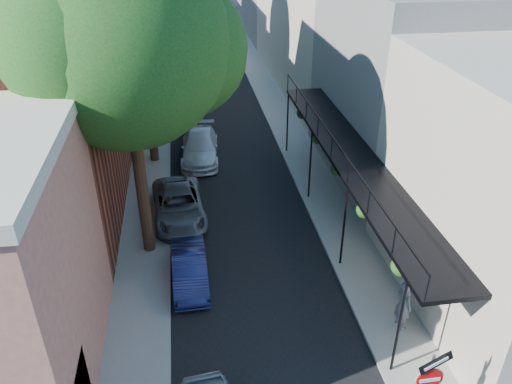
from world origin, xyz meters
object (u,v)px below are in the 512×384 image
object	(u,v)px
parked_car_e	(185,112)
pedestrian	(404,304)
sign_post	(429,382)
oak_near	(138,45)
parked_car_c	(179,205)
parked_car_d	(200,147)
oak_mid	(148,22)
parked_car_f	(190,89)
parked_car_b	(190,269)

from	to	relation	value
parked_car_e	pedestrian	size ratio (longest dim) A/B	2.30
sign_post	oak_near	world-z (taller)	oak_near
parked_car_c	parked_car_d	size ratio (longest dim) A/B	0.99
sign_post	oak_mid	size ratio (longest dim) A/B	0.29
oak_mid	parked_car_c	size ratio (longest dim) A/B	2.21
parked_car_f	oak_mid	bearing A→B (deg)	-101.67
parked_car_b	pedestrian	world-z (taller)	pedestrian
parked_car_c	oak_near	bearing A→B (deg)	-114.77
parked_car_b	parked_car_f	size ratio (longest dim) A/B	0.87
parked_car_c	parked_car_d	distance (m)	5.87
parked_car_f	parked_car_d	bearing A→B (deg)	-89.92
sign_post	parked_car_b	world-z (taller)	sign_post
parked_car_e	sign_post	bearing A→B (deg)	-74.60
sign_post	parked_car_e	distance (m)	22.91
pedestrian	parked_car_d	bearing A→B (deg)	10.62
parked_car_d	sign_post	bearing A→B (deg)	-71.11
parked_car_d	parked_car_b	bearing A→B (deg)	-91.16
oak_mid	parked_car_c	bearing A→B (deg)	-82.22
sign_post	parked_car_b	xyz separation A→B (m)	(-5.45, 6.92, -1.46)
oak_mid	parked_car_d	world-z (taller)	oak_mid
pedestrian	parked_car_e	bearing A→B (deg)	6.33
oak_near	pedestrian	distance (m)	11.70
pedestrian	parked_car_f	bearing A→B (deg)	1.73
oak_near	parked_car_b	xyz separation A→B (m)	(1.08, -2.36, -7.31)
parked_car_c	parked_car_f	size ratio (longest dim) A/B	1.16
oak_mid	parked_car_d	xyz separation A→B (m)	(2.02, -0.25, -6.38)
oak_near	parked_car_f	size ratio (longest dim) A/B	2.86
oak_near	parked_car_d	size ratio (longest dim) A/B	2.45
parked_car_b	parked_car_f	world-z (taller)	parked_car_f
oak_near	parked_car_f	distance (m)	19.19
oak_mid	pedestrian	distance (m)	16.75
parked_car_d	pedestrian	size ratio (longest dim) A/B	2.60
oak_mid	parked_car_e	xyz separation A→B (m)	(1.40, 5.02, -6.35)
oak_near	parked_car_d	bearing A→B (deg)	75.70
sign_post	parked_car_c	size ratio (longest dim) A/B	0.65
oak_near	parked_car_e	bearing A→B (deg)	84.08
oak_mid	pedestrian	world-z (taller)	oak_mid
parked_car_b	parked_car_d	xyz separation A→B (m)	(0.89, 10.08, 0.10)
parked_car_e	parked_car_f	xyz separation A→B (m)	(0.46, 4.70, -0.05)
oak_near	oak_mid	world-z (taller)	oak_near
parked_car_f	pedestrian	size ratio (longest dim) A/B	2.22
parked_car_b	parked_car_e	size ratio (longest dim) A/B	0.84
parked_car_d	pedestrian	xyz separation A→B (m)	(5.64, -13.37, 0.34)
parked_car_c	sign_post	bearing A→B (deg)	-66.46
parked_car_d	parked_car_e	distance (m)	5.30
parked_car_e	parked_car_b	bearing A→B (deg)	-88.70
parked_car_b	oak_mid	bearing A→B (deg)	95.07
oak_mid	parked_car_e	distance (m)	8.21
parked_car_b	parked_car_c	world-z (taller)	parked_car_c
oak_near	parked_car_e	world-z (taller)	oak_near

